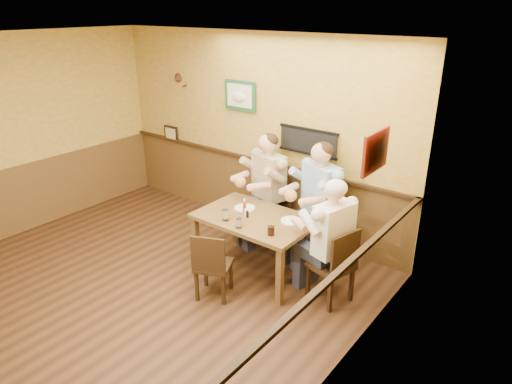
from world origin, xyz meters
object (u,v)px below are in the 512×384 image
(water_glass_mid, at_px, (239,223))
(chair_back_left, at_px, (269,207))
(diner_tan_shirt, at_px, (269,194))
(water_glass_left, at_px, (226,215))
(diner_white_elder, at_px, (332,249))
(chair_right_end, at_px, (331,264))
(hot_sauce_bottle, at_px, (244,207))
(chair_back_right, at_px, (319,223))
(diner_blue_polo, at_px, (320,208))
(salt_shaker, at_px, (246,213))
(dining_table, at_px, (255,223))
(cola_tumbler, at_px, (271,231))
(chair_near_side, at_px, (214,263))
(pepper_shaker, at_px, (247,214))

(water_glass_mid, bearing_deg, chair_back_left, 109.46)
(diner_tan_shirt, distance_m, water_glass_left, 1.09)
(diner_white_elder, bearing_deg, water_glass_mid, -54.30)
(chair_back_left, bearing_deg, chair_right_end, -11.50)
(hot_sauce_bottle, bearing_deg, chair_back_right, 51.51)
(diner_blue_polo, bearing_deg, salt_shaker, -104.23)
(dining_table, bearing_deg, chair_back_right, 59.94)
(chair_back_right, bearing_deg, water_glass_left, -103.07)
(chair_back_right, bearing_deg, cola_tumbler, -72.21)
(diner_tan_shirt, bearing_deg, water_glass_left, -65.25)
(chair_near_side, relative_size, water_glass_left, 6.18)
(water_glass_mid, height_order, salt_shaker, water_glass_mid)
(chair_near_side, relative_size, cola_tumbler, 8.04)
(chair_back_left, height_order, water_glass_left, chair_back_left)
(chair_right_end, relative_size, pepper_shaker, 11.46)
(chair_back_right, xyz_separation_m, chair_near_side, (-0.50, -1.47, -0.08))
(water_glass_mid, bearing_deg, diner_blue_polo, 69.31)
(pepper_shaker, bearing_deg, chair_near_side, -89.10)
(chair_back_left, xyz_separation_m, water_glass_mid, (0.40, -1.13, 0.32))
(chair_right_end, bearing_deg, diner_tan_shirt, -103.02)
(chair_right_end, xyz_separation_m, chair_near_side, (-1.09, -0.73, -0.04))
(chair_back_left, xyz_separation_m, chair_right_end, (1.41, -0.75, -0.03))
(hot_sauce_bottle, bearing_deg, diner_tan_shirt, 104.67)
(water_glass_left, xyz_separation_m, water_glass_mid, (0.25, -0.06, -0.01))
(cola_tumbler, height_order, hot_sauce_bottle, hot_sauce_bottle)
(diner_blue_polo, relative_size, diner_white_elder, 1.09)
(dining_table, relative_size, diner_blue_polo, 0.99)
(chair_right_end, distance_m, water_glass_left, 1.34)
(diner_tan_shirt, height_order, salt_shaker, diner_tan_shirt)
(dining_table, bearing_deg, pepper_shaker, -133.67)
(diner_tan_shirt, height_order, pepper_shaker, diner_tan_shirt)
(chair_back_left, distance_m, chair_back_right, 0.82)
(diner_tan_shirt, distance_m, salt_shaker, 0.89)
(chair_near_side, distance_m, diner_white_elder, 1.33)
(hot_sauce_bottle, bearing_deg, chair_near_side, -81.00)
(water_glass_left, xyz_separation_m, pepper_shaker, (0.16, 0.22, -0.03))
(dining_table, xyz_separation_m, chair_back_left, (-0.37, 0.79, -0.17))
(chair_right_end, distance_m, chair_near_side, 1.31)
(pepper_shaker, bearing_deg, chair_right_end, 5.39)
(diner_blue_polo, distance_m, cola_tumbler, 1.04)
(diner_tan_shirt, bearing_deg, diner_blue_polo, 15.70)
(hot_sauce_bottle, bearing_deg, chair_right_end, 1.61)
(hot_sauce_bottle, bearing_deg, chair_back_left, 104.67)
(water_glass_left, bearing_deg, salt_shaker, 62.18)
(diner_blue_polo, bearing_deg, diner_white_elder, -32.44)
(chair_near_side, xyz_separation_m, diner_blue_polo, (0.50, 1.47, 0.29))
(cola_tumbler, relative_size, salt_shaker, 1.14)
(hot_sauce_bottle, relative_size, pepper_shaker, 2.18)
(diner_blue_polo, xyz_separation_m, water_glass_left, (-0.67, -1.06, 0.11))
(diner_white_elder, xyz_separation_m, pepper_shaker, (-1.10, -0.10, 0.14))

